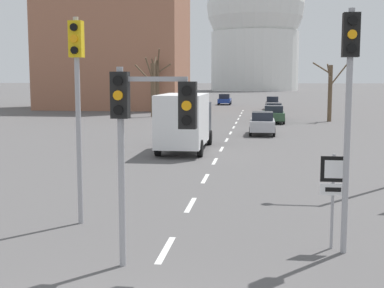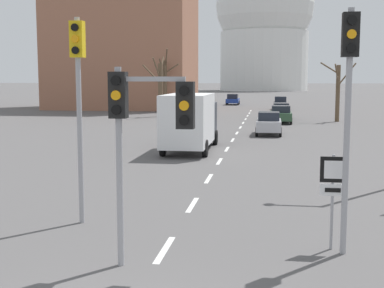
# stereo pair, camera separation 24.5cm
# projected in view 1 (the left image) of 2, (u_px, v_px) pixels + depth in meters

# --- Properties ---
(lane_stripe_0) EXTENTS (0.16, 2.00, 0.01)m
(lane_stripe_0) POSITION_uv_depth(u_px,v_px,m) (166.00, 250.00, 12.51)
(lane_stripe_0) COLOR silver
(lane_stripe_0) RESTS_ON ground_plane
(lane_stripe_1) EXTENTS (0.16, 2.00, 0.01)m
(lane_stripe_1) POSITION_uv_depth(u_px,v_px,m) (191.00, 205.00, 16.93)
(lane_stripe_1) COLOR silver
(lane_stripe_1) RESTS_ON ground_plane
(lane_stripe_2) EXTENTS (0.16, 2.00, 0.01)m
(lane_stripe_2) POSITION_uv_depth(u_px,v_px,m) (205.00, 178.00, 21.36)
(lane_stripe_2) COLOR silver
(lane_stripe_2) RESTS_ON ground_plane
(lane_stripe_3) EXTENTS (0.16, 2.00, 0.01)m
(lane_stripe_3) POSITION_uv_depth(u_px,v_px,m) (215.00, 161.00, 25.79)
(lane_stripe_3) COLOR silver
(lane_stripe_3) RESTS_ON ground_plane
(lane_stripe_4) EXTENTS (0.16, 2.00, 0.01)m
(lane_stripe_4) POSITION_uv_depth(u_px,v_px,m) (222.00, 149.00, 30.22)
(lane_stripe_4) COLOR silver
(lane_stripe_4) RESTS_ON ground_plane
(lane_stripe_5) EXTENTS (0.16, 2.00, 0.01)m
(lane_stripe_5) POSITION_uv_depth(u_px,v_px,m) (227.00, 140.00, 34.65)
(lane_stripe_5) COLOR silver
(lane_stripe_5) RESTS_ON ground_plane
(lane_stripe_6) EXTENTS (0.16, 2.00, 0.01)m
(lane_stripe_6) POSITION_uv_depth(u_px,v_px,m) (231.00, 133.00, 39.08)
(lane_stripe_6) COLOR silver
(lane_stripe_6) RESTS_ON ground_plane
(lane_stripe_7) EXTENTS (0.16, 2.00, 0.01)m
(lane_stripe_7) POSITION_uv_depth(u_px,v_px,m) (234.00, 127.00, 43.51)
(lane_stripe_7) COLOR silver
(lane_stripe_7) RESTS_ON ground_plane
(lane_stripe_8) EXTENTS (0.16, 2.00, 0.01)m
(lane_stripe_8) POSITION_uv_depth(u_px,v_px,m) (236.00, 123.00, 47.94)
(lane_stripe_8) COLOR silver
(lane_stripe_8) RESTS_ON ground_plane
(lane_stripe_9) EXTENTS (0.16, 2.00, 0.01)m
(lane_stripe_9) POSITION_uv_depth(u_px,v_px,m) (238.00, 119.00, 52.37)
(lane_stripe_9) COLOR silver
(lane_stripe_9) RESTS_ON ground_plane
(lane_stripe_10) EXTENTS (0.16, 2.00, 0.01)m
(lane_stripe_10) POSITION_uv_depth(u_px,v_px,m) (240.00, 116.00, 56.80)
(lane_stripe_10) COLOR silver
(lane_stripe_10) RESTS_ON ground_plane
(lane_stripe_11) EXTENTS (0.16, 2.00, 0.01)m
(lane_stripe_11) POSITION_uv_depth(u_px,v_px,m) (242.00, 113.00, 61.23)
(lane_stripe_11) COLOR silver
(lane_stripe_11) RESTS_ON ground_plane
(lane_stripe_12) EXTENTS (0.16, 2.00, 0.01)m
(lane_stripe_12) POSITION_uv_depth(u_px,v_px,m) (243.00, 111.00, 65.66)
(lane_stripe_12) COLOR silver
(lane_stripe_12) RESTS_ON ground_plane
(traffic_signal_near_right) EXTENTS (0.36, 0.34, 5.52)m
(traffic_signal_near_right) POSITION_uv_depth(u_px,v_px,m) (349.00, 86.00, 11.84)
(traffic_signal_near_right) COLOR #9E9EA3
(traffic_signal_near_right) RESTS_ON ground_plane
(traffic_signal_centre_tall) EXTENTS (1.77, 0.34, 4.23)m
(traffic_signal_centre_tall) POSITION_uv_depth(u_px,v_px,m) (145.00, 118.00, 11.00)
(traffic_signal_centre_tall) COLOR #9E9EA3
(traffic_signal_centre_tall) RESTS_ON ground_plane
(traffic_signal_near_left) EXTENTS (0.36, 0.34, 5.61)m
(traffic_signal_near_left) POSITION_uv_depth(u_px,v_px,m) (77.00, 82.00, 14.33)
(traffic_signal_near_left) COLOR #9E9EA3
(traffic_signal_near_left) RESTS_ON ground_plane
(route_sign_post) EXTENTS (0.60, 0.08, 2.25)m
(route_sign_post) POSITION_uv_depth(u_px,v_px,m) (333.00, 185.00, 12.42)
(route_sign_post) COLOR #9E9EA3
(route_sign_post) RESTS_ON ground_plane
(street_lamp_right) EXTENTS (1.94, 0.36, 7.93)m
(street_lamp_right) POSITION_uv_depth(u_px,v_px,m) (384.00, 54.00, 19.17)
(street_lamp_right) COLOR #9E9EA3
(street_lamp_right) RESTS_ON ground_plane
(sedan_near_left) EXTENTS (1.78, 3.94, 1.63)m
(sedan_near_left) POSITION_uv_depth(u_px,v_px,m) (262.00, 123.00, 37.74)
(sedan_near_left) COLOR #B7B7BC
(sedan_near_left) RESTS_ON ground_plane
(sedan_near_right) EXTENTS (1.94, 4.15, 1.57)m
(sedan_near_right) POSITION_uv_depth(u_px,v_px,m) (273.00, 114.00, 47.60)
(sedan_near_right) COLOR #2D4C33
(sedan_near_right) RESTS_ON ground_plane
(sedan_mid_centre) EXTENTS (1.91, 4.46, 1.62)m
(sedan_mid_centre) POSITION_uv_depth(u_px,v_px,m) (225.00, 99.00, 80.21)
(sedan_mid_centre) COLOR navy
(sedan_mid_centre) RESTS_ON ground_plane
(sedan_far_left) EXTENTS (1.74, 4.13, 1.56)m
(sedan_far_left) POSITION_uv_depth(u_px,v_px,m) (274.00, 111.00, 52.60)
(sedan_far_left) COLOR black
(sedan_far_left) RESTS_ON ground_plane
(sedan_far_right) EXTENTS (1.77, 3.88, 1.67)m
(sedan_far_right) POSITION_uv_depth(u_px,v_px,m) (272.00, 103.00, 67.94)
(sedan_far_right) COLOR slate
(sedan_far_right) RESTS_ON ground_plane
(delivery_truck) EXTENTS (2.44, 7.20, 3.14)m
(delivery_truck) POSITION_uv_depth(u_px,v_px,m) (185.00, 120.00, 29.37)
(delivery_truck) COLOR #333842
(delivery_truck) RESTS_ON ground_plane
(bare_tree_left_near) EXTENTS (2.36, 3.21, 6.25)m
(bare_tree_left_near) POSITION_uv_depth(u_px,v_px,m) (152.00, 87.00, 55.10)
(bare_tree_left_near) COLOR brown
(bare_tree_left_near) RESTS_ON ground_plane
(bare_tree_right_near) EXTENTS (3.28, 2.85, 5.45)m
(bare_tree_right_near) POSITION_uv_depth(u_px,v_px,m) (330.00, 90.00, 49.01)
(bare_tree_right_near) COLOR brown
(bare_tree_right_near) RESTS_ON ground_plane
(bare_tree_left_far) EXTENTS (2.90, 4.11, 7.36)m
(bare_tree_left_far) POSITION_uv_depth(u_px,v_px,m) (157.00, 83.00, 62.64)
(bare_tree_left_far) COLOR brown
(bare_tree_left_far) RESTS_ON ground_plane
(capitol_dome) EXTENTS (30.70, 30.70, 43.37)m
(capitol_dome) POSITION_uv_depth(u_px,v_px,m) (255.00, 23.00, 168.72)
(capitol_dome) COLOR silver
(capitol_dome) RESTS_ON ground_plane
(apartment_block_left) EXTENTS (18.00, 14.00, 22.74)m
(apartment_block_left) POSITION_uv_depth(u_px,v_px,m) (115.00, 22.00, 70.27)
(apartment_block_left) COLOR #9E664C
(apartment_block_left) RESTS_ON ground_plane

